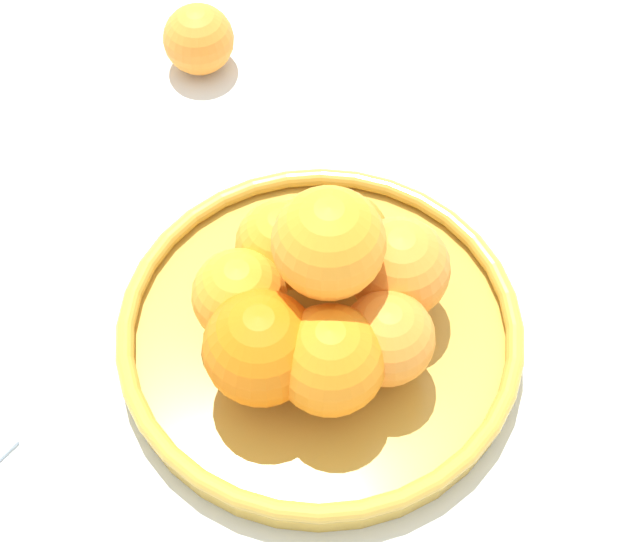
# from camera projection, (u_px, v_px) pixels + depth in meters

# --- Properties ---
(ground_plane) EXTENTS (4.00, 4.00, 0.00)m
(ground_plane) POSITION_uv_depth(u_px,v_px,m) (320.00, 345.00, 0.83)
(ground_plane) COLOR silver
(fruit_bowl) EXTENTS (0.31, 0.31, 0.03)m
(fruit_bowl) POSITION_uv_depth(u_px,v_px,m) (320.00, 334.00, 0.81)
(fruit_bowl) COLOR gold
(fruit_bowl) RESTS_ON ground_plane
(orange_pile) EXTENTS (0.20, 0.18, 0.14)m
(orange_pile) POSITION_uv_depth(u_px,v_px,m) (320.00, 297.00, 0.76)
(orange_pile) COLOR orange
(orange_pile) RESTS_ON fruit_bowl
(stray_orange) EXTENTS (0.06, 0.06, 0.06)m
(stray_orange) POSITION_uv_depth(u_px,v_px,m) (199.00, 39.00, 0.97)
(stray_orange) COLOR orange
(stray_orange) RESTS_ON ground_plane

